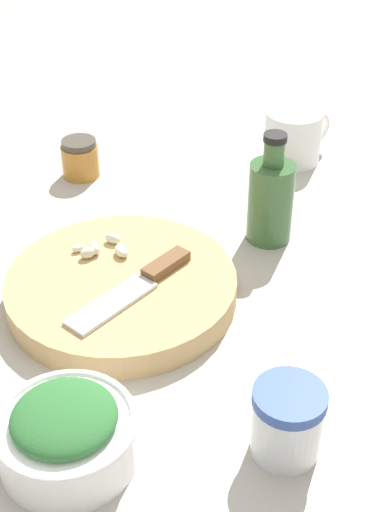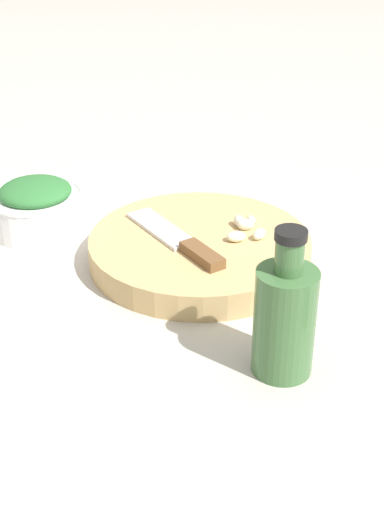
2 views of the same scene
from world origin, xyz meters
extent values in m
plane|color=#B2ADA3|center=(0.00, 0.00, 0.00)|extent=(5.00, 5.00, 0.00)
cylinder|color=tan|center=(0.01, -0.11, 0.02)|extent=(0.28, 0.28, 0.03)
cube|color=brown|center=(0.00, -0.06, 0.04)|extent=(0.06, 0.06, 0.01)
cube|color=silver|center=(0.06, -0.13, 0.04)|extent=(0.11, 0.11, 0.01)
ellipsoid|color=silver|center=(-0.05, -0.17, 0.04)|extent=(0.02, 0.02, 0.01)
ellipsoid|color=silver|center=(-0.03, -0.15, 0.04)|extent=(0.02, 0.02, 0.01)
ellipsoid|color=silver|center=(-0.04, -0.15, 0.04)|extent=(0.02, 0.02, 0.01)
ellipsoid|color=white|center=(-0.03, -0.11, 0.04)|extent=(0.03, 0.02, 0.01)
ellipsoid|color=silver|center=(-0.06, -0.12, 0.04)|extent=(0.02, 0.02, 0.01)
cylinder|color=white|center=(0.25, -0.17, 0.02)|extent=(0.13, 0.13, 0.05)
torus|color=white|center=(0.25, -0.17, 0.05)|extent=(0.13, 0.13, 0.01)
ellipsoid|color=#2D6B33|center=(0.25, -0.17, 0.06)|extent=(0.10, 0.10, 0.03)
cylinder|color=#3D6638|center=(-0.11, 0.09, 0.06)|extent=(0.06, 0.06, 0.11)
cylinder|color=#3D6638|center=(-0.11, 0.09, 0.13)|extent=(0.03, 0.03, 0.03)
cylinder|color=black|center=(-0.11, 0.09, 0.15)|extent=(0.03, 0.03, 0.01)
camera|label=1|loc=(0.70, -0.09, 0.55)|focal=50.00mm
camera|label=2|loc=(-0.12, 0.67, 0.45)|focal=50.00mm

